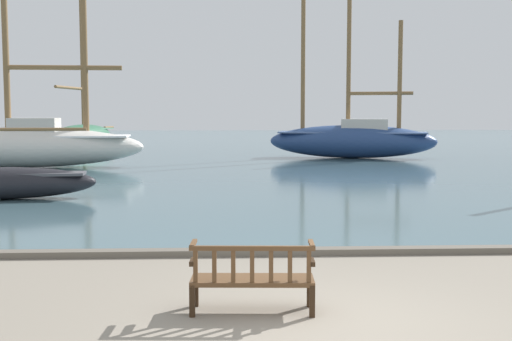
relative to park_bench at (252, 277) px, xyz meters
name	(u,v)px	position (x,y,z in m)	size (l,w,h in m)	color
ground_plane	(332,324)	(0.97, -0.49, -0.47)	(160.00, 160.00, 0.00)	gray
harbor_water	(243,144)	(0.97, 43.51, -0.43)	(100.00, 80.00, 0.08)	#476670
quay_edge_kerb	(298,252)	(0.97, 3.36, -0.41)	(40.00, 0.30, 0.12)	#675F54
park_bench	(252,277)	(0.00, 0.00, 0.00)	(1.63, 0.60, 0.92)	#322113
sailboat_outer_port	(83,133)	(-11.19, 40.85, 0.58)	(4.21, 10.80, 12.82)	#2D6647
sailboat_mid_starboard	(353,138)	(6.66, 27.12, 0.72)	(9.51, 4.59, 10.59)	navy
sailboat_distant_harbor	(16,141)	(-9.96, 21.65, 0.82)	(11.75, 3.35, 14.57)	silver
sailboat_mid_port	(0,181)	(-6.93, 10.74, 0.13)	(6.49, 1.72, 6.08)	black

